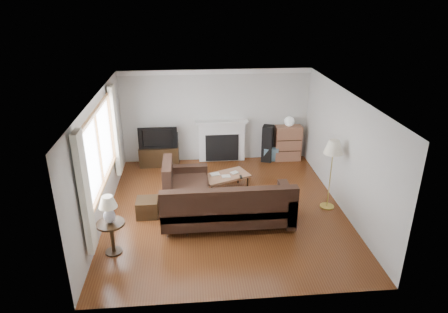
{
  "coord_description": "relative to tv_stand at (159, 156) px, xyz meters",
  "views": [
    {
      "loc": [
        -0.7,
        -7.49,
        4.41
      ],
      "look_at": [
        0.0,
        0.3,
        1.1
      ],
      "focal_mm": 32.0,
      "sensor_mm": 36.0,
      "label": 1
    }
  ],
  "objects": [
    {
      "name": "footstool",
      "position": [
        -0.1,
        -2.62,
        -0.07
      ],
      "size": [
        0.45,
        0.45,
        0.38
      ],
      "primitive_type": "cube",
      "rotation": [
        0.0,
        0.0,
        0.0
      ],
      "color": "black",
      "rests_on": "ground"
    },
    {
      "name": "globe_lamp",
      "position": [
        3.51,
        0.04,
        0.85
      ],
      "size": [
        0.27,
        0.27,
        0.27
      ],
      "primitive_type": "sphere",
      "color": "white",
      "rests_on": "bookshelf"
    },
    {
      "name": "speaker_right",
      "position": [
        2.94,
        0.03,
        0.24
      ],
      "size": [
        0.37,
        0.41,
        1.0
      ],
      "primitive_type": "cube",
      "rotation": [
        0.0,
        0.0,
        -0.34
      ],
      "color": "black",
      "rests_on": "ground"
    },
    {
      "name": "window",
      "position": [
        -0.9,
        -2.69,
        1.29
      ],
      "size": [
        0.12,
        2.74,
        1.54
      ],
      "primitive_type": "cube",
      "color": "brown",
      "rests_on": "room"
    },
    {
      "name": "bookshelf",
      "position": [
        3.51,
        0.04,
        0.23
      ],
      "size": [
        0.71,
        0.34,
        0.97
      ],
      "primitive_type": "cube",
      "color": "#955F45",
      "rests_on": "ground"
    },
    {
      "name": "coffee_table",
      "position": [
        1.63,
        -1.68,
        -0.05
      ],
      "size": [
        1.21,
        0.95,
        0.42
      ],
      "primitive_type": "cube",
      "rotation": [
        0.0,
        0.0,
        0.39
      ],
      "color": "#906245",
      "rests_on": "ground"
    },
    {
      "name": "floor_lamp",
      "position": [
        3.77,
        -2.61,
        0.52
      ],
      "size": [
        0.44,
        0.44,
        1.55
      ],
      "primitive_type": "cube",
      "rotation": [
        0.0,
        0.0,
        0.09
      ],
      "color": "gold",
      "rests_on": "ground"
    },
    {
      "name": "speaker_left",
      "position": [
        0.4,
        0.06,
        0.16
      ],
      "size": [
        0.24,
        0.28,
        0.85
      ],
      "primitive_type": "cube",
      "rotation": [
        0.0,
        0.0,
        -0.01
      ],
      "color": "black",
      "rests_on": "ground"
    },
    {
      "name": "curtain_far",
      "position": [
        -0.85,
        -1.17,
        1.14
      ],
      "size": [
        0.1,
        0.35,
        2.1
      ],
      "primitive_type": "cube",
      "color": "white",
      "rests_on": "room"
    },
    {
      "name": "fireplace",
      "position": [
        1.7,
        0.15,
        0.32
      ],
      "size": [
        1.4,
        0.26,
        1.15
      ],
      "primitive_type": "cube",
      "color": "white",
      "rests_on": "room"
    },
    {
      "name": "room",
      "position": [
        1.55,
        -2.49,
        0.99
      ],
      "size": [
        5.1,
        5.6,
        2.54
      ],
      "color": "#592C13",
      "rests_on": "ground"
    },
    {
      "name": "television",
      "position": [
        0.0,
        0.0,
        0.55
      ],
      "size": [
        1.01,
        0.13,
        0.58
      ],
      "primitive_type": "imported",
      "color": "black",
      "rests_on": "tv_stand"
    },
    {
      "name": "side_table",
      "position": [
        -0.6,
        -3.85,
        0.05
      ],
      "size": [
        0.5,
        0.5,
        0.62
      ],
      "primitive_type": "cube",
      "color": "black",
      "rests_on": "ground"
    },
    {
      "name": "table_lamp",
      "position": [
        -0.6,
        -3.85,
        0.62
      ],
      "size": [
        0.32,
        0.32,
        0.52
      ],
      "primitive_type": "cube",
      "color": "silver",
      "rests_on": "side_table"
    },
    {
      "name": "tv_stand",
      "position": [
        0.0,
        0.0,
        0.0
      ],
      "size": [
        1.04,
        0.47,
        0.52
      ],
      "primitive_type": "cube",
      "color": "black",
      "rests_on": "ground"
    },
    {
      "name": "curtain_near",
      "position": [
        -0.85,
        -4.21,
        1.14
      ],
      "size": [
        0.1,
        0.35,
        2.1
      ],
      "primitive_type": "cube",
      "color": "white",
      "rests_on": "room"
    },
    {
      "name": "sectional_sofa",
      "position": [
        1.53,
        -3.07,
        0.2
      ],
      "size": [
        2.82,
        2.06,
        0.91
      ],
      "primitive_type": "cube",
      "color": "black",
      "rests_on": "ground"
    }
  ]
}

